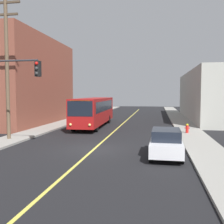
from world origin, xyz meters
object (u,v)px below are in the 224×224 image
at_px(city_bus, 94,110).
at_px(parked_car_white, 166,142).
at_px(fire_hydrant, 187,128).
at_px(traffic_signal_left_corner, 10,85).
at_px(utility_pole_near, 7,61).

height_order(city_bus, parked_car_white, city_bus).
xyz_separation_m(parked_car_white, fire_hydrant, (2.18, 8.85, -0.26)).
height_order(parked_car_white, traffic_signal_left_corner, traffic_signal_left_corner).
xyz_separation_m(city_bus, parked_car_white, (7.54, -13.15, -0.98)).
bearing_deg(parked_car_white, traffic_signal_left_corner, 178.08).
bearing_deg(traffic_signal_left_corner, city_bus, 78.82).
bearing_deg(parked_car_white, fire_hydrant, 76.13).
distance_m(traffic_signal_left_corner, fire_hydrant, 15.38).
height_order(city_bus, fire_hydrant, city_bus).
distance_m(parked_car_white, fire_hydrant, 9.12).
bearing_deg(city_bus, parked_car_white, -60.15).
bearing_deg(utility_pole_near, city_bus, 65.10).
height_order(city_bus, utility_pole_near, utility_pole_near).
distance_m(city_bus, utility_pole_near, 11.67).
xyz_separation_m(parked_car_white, utility_pole_near, (-12.09, 3.35, 5.39)).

